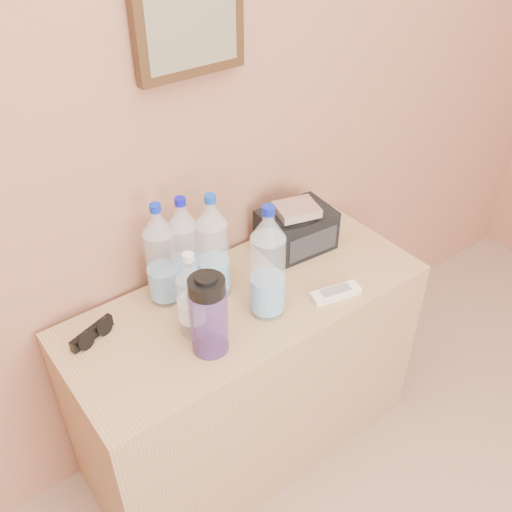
{
  "coord_description": "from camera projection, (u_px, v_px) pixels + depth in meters",
  "views": [
    {
      "loc": [
        -0.52,
        0.74,
        1.78
      ],
      "look_at": [
        0.21,
        1.71,
        0.86
      ],
      "focal_mm": 40.0,
      "sensor_mm": 36.0,
      "label": 1
    }
  ],
  "objects": [
    {
      "name": "pet_large_a",
      "position": [
        162.0,
        259.0,
        1.58
      ],
      "size": [
        0.09,
        0.09,
        0.32
      ],
      "rotation": [
        0.0,
        0.0,
        0.28
      ],
      "color": "silver",
      "rests_on": "dresser"
    },
    {
      "name": "nalgene_bottle",
      "position": [
        208.0,
        314.0,
        1.43
      ],
      "size": [
        0.1,
        0.1,
        0.24
      ],
      "rotation": [
        0.0,
        0.0,
        0.09
      ],
      "color": "#4E2E82",
      "rests_on": "dresser"
    },
    {
      "name": "pet_small",
      "position": [
        192.0,
        299.0,
        1.49
      ],
      "size": [
        0.07,
        0.07,
        0.26
      ],
      "rotation": [
        0.0,
        0.0,
        -0.41
      ],
      "color": "white",
      "rests_on": "dresser"
    },
    {
      "name": "pet_large_d",
      "position": [
        268.0,
        268.0,
        1.53
      ],
      "size": [
        0.09,
        0.09,
        0.35
      ],
      "rotation": [
        0.0,
        0.0,
        0.4
      ],
      "color": "silver",
      "rests_on": "dresser"
    },
    {
      "name": "ac_remote",
      "position": [
        336.0,
        293.0,
        1.66
      ],
      "size": [
        0.16,
        0.08,
        0.02
      ],
      "primitive_type": "cube",
      "rotation": [
        0.0,
        0.0,
        -0.23
      ],
      "color": "silver",
      "rests_on": "dresser"
    },
    {
      "name": "pet_large_b",
      "position": [
        213.0,
        251.0,
        1.6
      ],
      "size": [
        0.09,
        0.09,
        0.33
      ],
      "rotation": [
        0.0,
        0.0,
        0.16
      ],
      "color": "silver",
      "rests_on": "dresser"
    },
    {
      "name": "dresser",
      "position": [
        248.0,
        376.0,
        1.87
      ],
      "size": [
        1.09,
        0.45,
        0.68
      ],
      "primitive_type": "cube",
      "color": "tan",
      "rests_on": "ground"
    },
    {
      "name": "toiletry_bag",
      "position": [
        296.0,
        227.0,
        1.82
      ],
      "size": [
        0.24,
        0.18,
        0.15
      ],
      "primitive_type": null,
      "rotation": [
        0.0,
        0.0,
        -0.08
      ],
      "color": "black",
      "rests_on": "dresser"
    },
    {
      "name": "sunglasses",
      "position": [
        92.0,
        333.0,
        1.52
      ],
      "size": [
        0.15,
        0.09,
        0.04
      ],
      "primitive_type": null,
      "rotation": [
        0.0,
        0.0,
        0.32
      ],
      "color": "black",
      "rests_on": "dresser"
    },
    {
      "name": "picture_frame",
      "position": [
        190.0,
        24.0,
        1.37
      ],
      "size": [
        0.3,
        0.03,
        0.25
      ],
      "primitive_type": null,
      "color": "#382311",
      "rests_on": "room_shell"
    },
    {
      "name": "pet_large_c",
      "position": [
        185.0,
        252.0,
        1.61
      ],
      "size": [
        0.09,
        0.09,
        0.32
      ],
      "rotation": [
        0.0,
        0.0,
        -0.1
      ],
      "color": "silver",
      "rests_on": "dresser"
    },
    {
      "name": "foil_packet",
      "position": [
        297.0,
        209.0,
        1.73
      ],
      "size": [
        0.15,
        0.13,
        0.03
      ],
      "primitive_type": "cube",
      "rotation": [
        0.0,
        0.0,
        -0.27
      ],
      "color": "silver",
      "rests_on": "toiletry_bag"
    }
  ]
}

